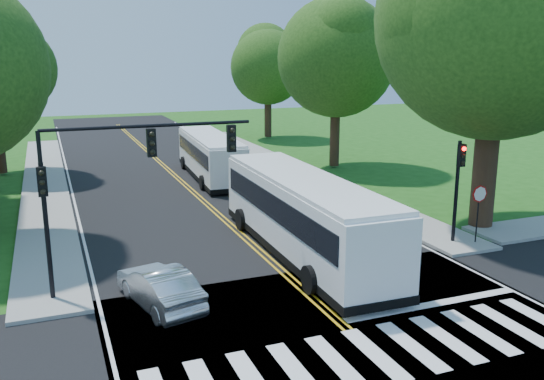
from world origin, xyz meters
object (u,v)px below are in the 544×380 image
bus_follow (210,155)px  hatchback (159,287)px  dark_sedan (298,182)px  signal_ne (458,178)px  bus_lead (303,214)px  suv (349,208)px  signal_nw (117,169)px

bus_follow → hatchback: size_ratio=2.72×
dark_sedan → hatchback: bearing=28.6°
signal_ne → bus_lead: (-6.65, 1.27, -1.23)m
dark_sedan → suv: bearing=67.8°
bus_lead → hatchback: 7.19m
bus_follow → signal_ne: bearing=112.8°
signal_nw → hatchback: signal_nw is taller
bus_lead → dark_sedan: (4.20, 9.89, -1.07)m
signal_nw → signal_ne: signal_nw is taller
bus_lead → bus_follow: bearing=-90.9°
hatchback → suv: size_ratio=0.87×
signal_ne → bus_follow: size_ratio=0.39×
suv → signal_ne: bearing=122.9°
signal_ne → signal_nw: bearing=-180.0°
signal_ne → hatchback: 13.43m
signal_ne → dark_sedan: (-2.45, 11.16, -2.30)m
suv → bus_lead: bearing=46.5°
bus_lead → signal_nw: bearing=10.9°
hatchback → suv: bearing=-161.9°
signal_nw → dark_sedan: size_ratio=1.59×
suv → dark_sedan: 6.30m
bus_follow → suv: bus_follow is taller
signal_ne → bus_follow: bearing=109.3°
signal_nw → hatchback: bearing=-60.7°
bus_lead → dark_sedan: size_ratio=2.82×
signal_nw → bus_lead: bearing=9.8°
signal_nw → bus_lead: size_ratio=0.56×
signal_ne → bus_lead: bearing=169.2°
bus_follow → dark_sedan: bus_follow is taller
hatchback → dark_sedan: size_ratio=0.92×
bus_lead → bus_follow: 16.16m
dark_sedan → signal_ne: bearing=80.8°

